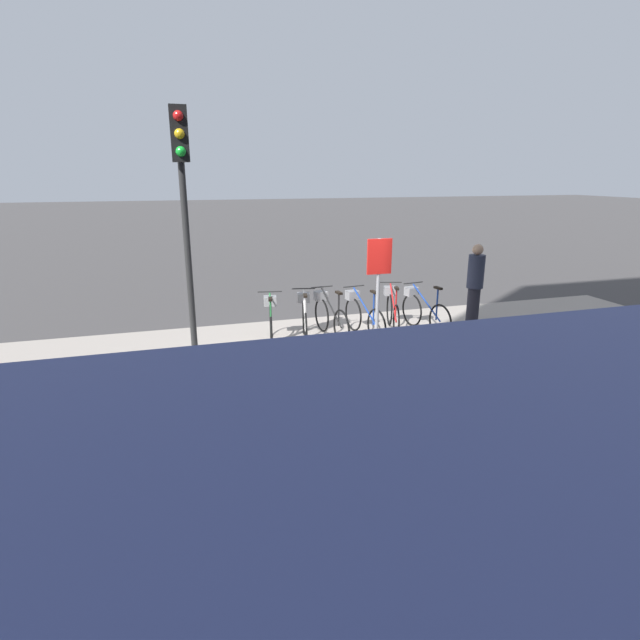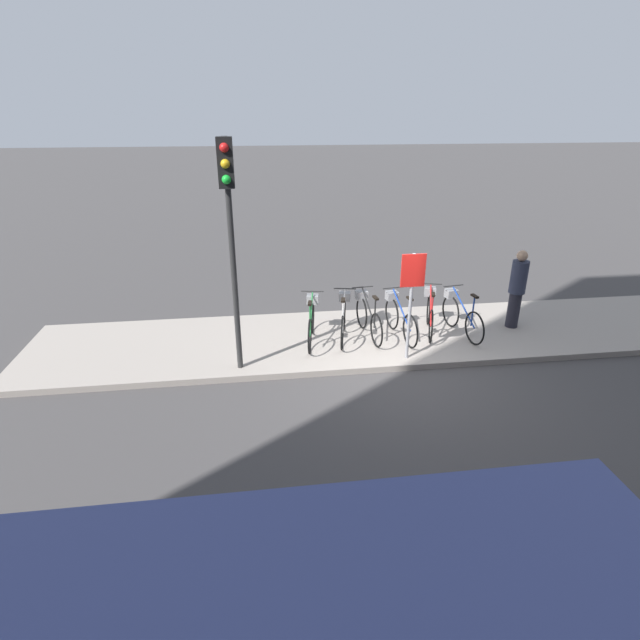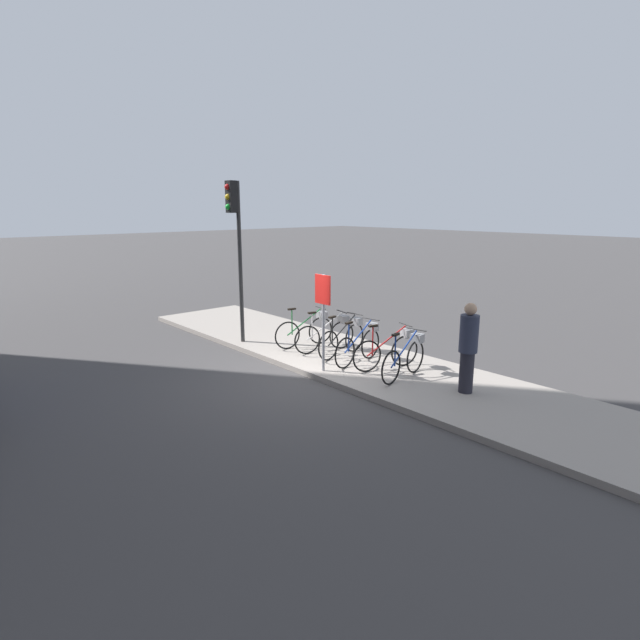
% 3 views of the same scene
% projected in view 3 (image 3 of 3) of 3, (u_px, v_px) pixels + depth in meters
% --- Properties ---
extents(ground_plane, '(120.00, 120.00, 0.00)m').
position_uv_depth(ground_plane, '(308.00, 377.00, 10.45)').
color(ground_plane, '#423F3F').
extents(sidewalk, '(14.46, 2.83, 0.12)m').
position_uv_depth(sidewalk, '(355.00, 361.00, 11.36)').
color(sidewalk, '#9E9389').
rests_on(sidewalk, ground_plane).
extents(parked_bicycle_0, '(0.47, 1.60, 1.00)m').
position_uv_depth(parked_bicycle_0, '(308.00, 329.00, 12.31)').
color(parked_bicycle_0, black).
rests_on(parked_bicycle_0, sidewalk).
extents(parked_bicycle_1, '(0.52, 1.59, 1.00)m').
position_uv_depth(parked_bicycle_1, '(328.00, 333.00, 11.87)').
color(parked_bicycle_1, black).
rests_on(parked_bicycle_1, sidewalk).
extents(parked_bicycle_2, '(0.46, 1.62, 1.00)m').
position_uv_depth(parked_bicycle_2, '(344.00, 337.00, 11.53)').
color(parked_bicycle_2, black).
rests_on(parked_bicycle_2, sidewalk).
extents(parked_bicycle_3, '(0.46, 1.61, 1.00)m').
position_uv_depth(parked_bicycle_3, '(361.00, 343.00, 10.98)').
color(parked_bicycle_3, black).
rests_on(parked_bicycle_3, sidewalk).
extents(parked_bicycle_4, '(0.60, 1.57, 1.00)m').
position_uv_depth(parked_bicycle_4, '(390.00, 348.00, 10.57)').
color(parked_bicycle_4, black).
rests_on(parked_bicycle_4, sidewalk).
extents(parked_bicycle_5, '(0.46, 1.61, 1.00)m').
position_uv_depth(parked_bicycle_5, '(406.00, 356.00, 10.02)').
color(parked_bicycle_5, black).
rests_on(parked_bicycle_5, sidewalk).
extents(pedestrian, '(0.34, 0.34, 1.69)m').
position_uv_depth(pedestrian, '(468.00, 346.00, 9.11)').
color(pedestrian, '#23232D').
rests_on(pedestrian, sidewalk).
extents(traffic_light, '(0.24, 0.40, 3.98)m').
position_uv_depth(traffic_light, '(235.00, 229.00, 12.11)').
color(traffic_light, '#2D2D2D').
rests_on(traffic_light, sidewalk).
extents(sign_post, '(0.44, 0.07, 2.04)m').
position_uv_depth(sign_post, '(323.00, 306.00, 10.20)').
color(sign_post, '#99999E').
rests_on(sign_post, sidewalk).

